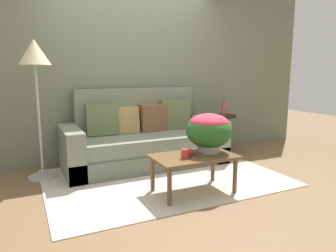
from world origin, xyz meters
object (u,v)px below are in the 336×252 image
at_px(coffee_table, 194,160).
at_px(side_table, 223,127).
at_px(floor_lamp, 35,65).
at_px(snack_bowl, 188,152).
at_px(coffee_mug, 185,154).
at_px(table_vase, 224,108).
at_px(couch, 144,141).
at_px(potted_plant, 209,130).

bearing_deg(coffee_table, side_table, 44.57).
relative_size(floor_lamp, snack_bowl, 12.54).
distance_m(coffee_mug, table_vase, 1.97).
xyz_separation_m(floor_lamp, snack_bowl, (1.40, -1.17, -0.93)).
relative_size(couch, side_table, 3.63).
bearing_deg(snack_bowl, coffee_mug, -131.98).
bearing_deg(floor_lamp, couch, 1.28).
distance_m(floor_lamp, coffee_mug, 2.04).
bearing_deg(floor_lamp, potted_plant, -34.80).
relative_size(side_table, snack_bowl, 4.61).
bearing_deg(table_vase, coffee_table, -135.49).
bearing_deg(floor_lamp, side_table, 1.51).
xyz_separation_m(potted_plant, snack_bowl, (-0.26, -0.01, -0.22)).
bearing_deg(coffee_table, floor_lamp, 140.11).
distance_m(couch, coffee_mug, 1.31).
height_order(floor_lamp, table_vase, floor_lamp).
height_order(coffee_table, table_vase, table_vase).
height_order(coffee_mug, snack_bowl, coffee_mug).
xyz_separation_m(potted_plant, table_vase, (1.08, 1.22, 0.06)).
height_order(floor_lamp, potted_plant, floor_lamp).
xyz_separation_m(coffee_table, potted_plant, (0.22, 0.05, 0.31)).
distance_m(couch, side_table, 1.40).
relative_size(coffee_mug, table_vase, 0.44).
xyz_separation_m(coffee_table, side_table, (1.30, 1.28, 0.06)).
xyz_separation_m(couch, snack_bowl, (0.05, -1.20, 0.12)).
relative_size(coffee_table, coffee_mug, 7.16).
height_order(coffee_table, side_table, side_table).
height_order(potted_plant, table_vase, table_vase).
distance_m(coffee_table, table_vase, 1.85).
xyz_separation_m(couch, side_table, (1.39, 0.04, 0.09)).
bearing_deg(snack_bowl, side_table, 42.66).
bearing_deg(coffee_mug, coffee_table, 23.63).
xyz_separation_m(couch, floor_lamp, (-1.35, -0.03, 1.05)).
bearing_deg(floor_lamp, table_vase, 1.33).
relative_size(side_table, coffee_mug, 4.94).
height_order(potted_plant, coffee_mug, potted_plant).
xyz_separation_m(coffee_table, coffee_mug, (-0.14, -0.06, 0.10)).
bearing_deg(coffee_mug, side_table, 43.02).
bearing_deg(table_vase, side_table, 56.07).
bearing_deg(couch, floor_lamp, -178.72).
xyz_separation_m(coffee_table, snack_bowl, (-0.05, 0.04, 0.09)).
bearing_deg(coffee_mug, potted_plant, 17.42).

